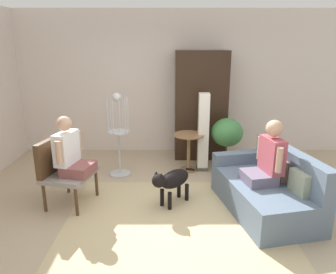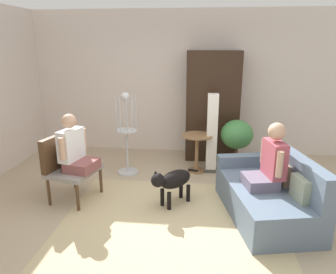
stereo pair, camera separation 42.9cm
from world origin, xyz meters
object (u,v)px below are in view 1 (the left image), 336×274
Objects in this scene: dog at (173,180)px; armoire_cabinet at (202,105)px; couch at (268,189)px; round_end_table at (190,146)px; potted_plant at (228,136)px; person_on_armchair at (71,152)px; person_on_couch at (269,158)px; armchair at (63,166)px; bird_cage_stand at (120,138)px; column_lamp at (204,133)px.

armoire_cabinet reaches higher than dog.
couch is 2.72× the size of dog.
potted_plant is (0.68, 0.10, 0.15)m from round_end_table.
dog is 2.23m from armoire_cabinet.
couch is at bearing -3.35° from person_on_armchair.
potted_plant is at bearing 29.37° from person_on_armchair.
couch is 2.09× the size of person_on_couch.
armchair is 1.20m from bird_cage_stand.
person_on_armchair is at bearing 175.93° from person_on_couch.
armchair is at bearing 166.54° from person_on_armchair.
person_on_armchair is 0.58× the size of column_lamp.
armoire_cabinet is (1.96, 2.02, 0.26)m from person_on_armchair.
potted_plant reaches higher than round_end_table.
person_on_couch is 2.32m from armoire_cabinet.
armchair is 2.84m from potted_plant.
person_on_couch is (2.78, -0.22, 0.20)m from armchair.
column_lamp reaches higher than person_on_couch.
column_lamp is at bearing 66.78° from dog.
column_lamp is (-0.73, 1.43, 0.39)m from couch.
bird_cage_stand is 1.80m from armoire_cabinet.
armoire_cabinet reaches higher than couch.
armchair is 2.94m from armoire_cabinet.
armoire_cabinet is at bearing 71.13° from round_end_table.
round_end_table is 1.23m from bird_cage_stand.
armoire_cabinet is at bearing 74.35° from dog.
potted_plant is at bearing 54.11° from dog.
armchair is at bearing -149.50° from column_lamp.
column_lamp is (1.94, 1.27, -0.09)m from person_on_armchair.
armchair is at bearing -152.76° from potted_plant.
armoire_cabinet is (0.57, 2.05, 0.67)m from dog.
round_end_table is 1.30m from dog.
person_on_couch is at bearing -4.07° from person_on_armchair.
armchair is 0.68× the size of column_lamp.
person_on_couch is 1.31m from dog.
potted_plant is 0.90m from armoire_cabinet.
couch is 0.46m from person_on_couch.
armchair is at bearing 175.41° from person_on_couch.
potted_plant is at bearing 8.88° from bird_cage_stand.
bird_cage_stand is 1.03× the size of column_lamp.
person_on_couch is 0.40× the size of armoire_cabinet.
person_on_armchair reaches higher than round_end_table.
round_end_table is at bearing 36.10° from person_on_armchair.
person_on_couch is 2.64m from person_on_armchair.
person_on_couch is 1.61m from column_lamp.
armchair is 1.55m from dog.
round_end_table is 0.33× the size of armoire_cabinet.
round_end_table is 0.71m from potted_plant.
couch is 1.85× the size of armchair.
round_end_table is at bearing 76.41° from dog.
armchair is at bearing 177.58° from dog.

